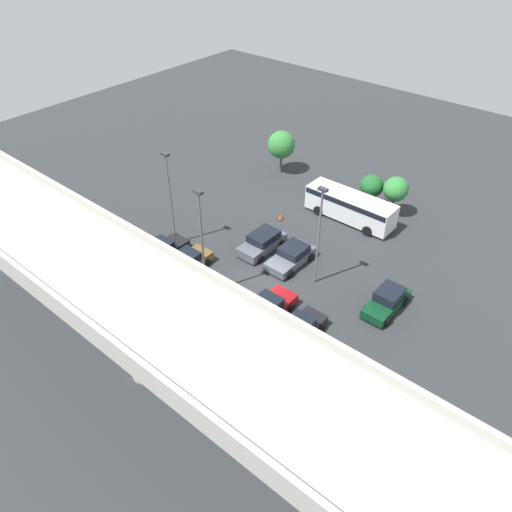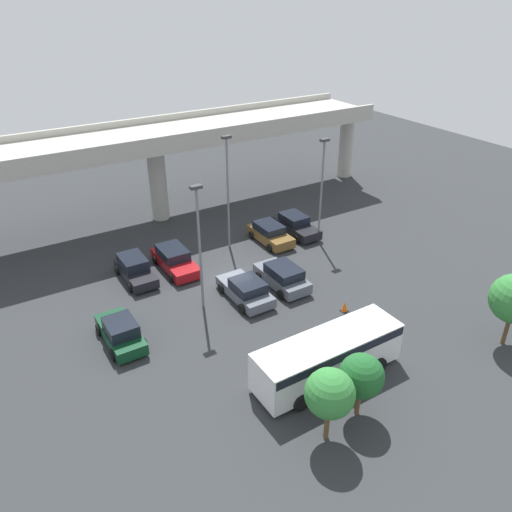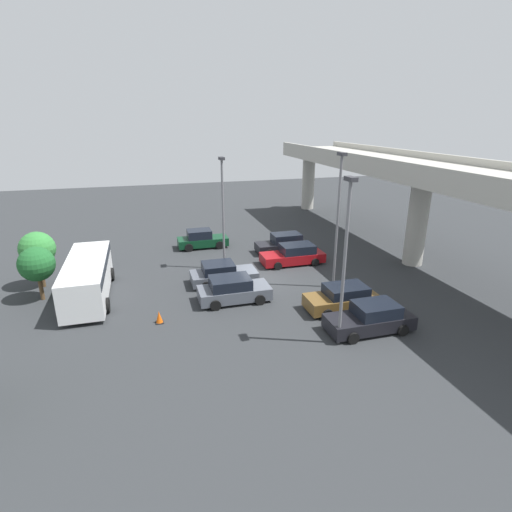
% 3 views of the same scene
% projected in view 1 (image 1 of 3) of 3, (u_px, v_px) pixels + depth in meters
% --- Properties ---
extents(ground_plane, '(91.00, 91.00, 0.00)m').
position_uv_depth(ground_plane, '(269.00, 277.00, 38.84)').
color(ground_plane, '#2D3033').
extents(highway_overpass, '(43.41, 6.73, 8.10)m').
position_uv_depth(highway_overpass, '(128.00, 297.00, 27.25)').
color(highway_overpass, '#ADAAA0').
rests_on(highway_overpass, ground_plane).
extents(parked_car_0, '(2.03, 4.31, 1.60)m').
position_uv_depth(parked_car_0, '(387.00, 301.00, 35.61)').
color(parked_car_0, '#0C381E').
rests_on(parked_car_0, ground_plane).
extents(parked_car_1, '(2.02, 4.41, 1.58)m').
position_uv_depth(parked_car_1, '(298.00, 330.00, 33.30)').
color(parked_car_1, black).
rests_on(parked_car_1, ground_plane).
extents(parked_car_2, '(2.17, 4.87, 1.54)m').
position_uv_depth(parked_car_2, '(266.00, 309.00, 34.92)').
color(parked_car_2, maroon).
rests_on(parked_car_2, ground_plane).
extents(parked_car_3, '(2.26, 4.49, 1.48)m').
position_uv_depth(parked_car_3, '(291.00, 256.00, 39.85)').
color(parked_car_3, '#515660').
rests_on(parked_car_3, ground_plane).
extents(parked_car_4, '(2.20, 4.41, 1.57)m').
position_uv_depth(parked_car_4, '(262.00, 242.00, 41.28)').
color(parked_car_4, '#515660').
rests_on(parked_car_4, ground_plane).
extents(parked_car_5, '(2.11, 4.30, 1.50)m').
position_uv_depth(parked_car_5, '(186.00, 262.00, 39.15)').
color(parked_car_5, brown).
rests_on(parked_car_5, ground_plane).
extents(parked_car_6, '(2.12, 4.65, 1.55)m').
position_uv_depth(parked_car_6, '(161.00, 251.00, 40.36)').
color(parked_car_6, black).
rests_on(parked_car_6, ground_plane).
extents(shuttle_bus, '(8.24, 2.68, 2.45)m').
position_uv_depth(shuttle_bus, '(350.00, 205.00, 44.51)').
color(shuttle_bus, white).
rests_on(shuttle_bus, ground_plane).
extents(lamp_post_near_aisle, '(0.70, 0.35, 8.34)m').
position_uv_depth(lamp_post_near_aisle, '(170.00, 193.00, 39.52)').
color(lamp_post_near_aisle, slate).
rests_on(lamp_post_near_aisle, ground_plane).
extents(lamp_post_mid_lot, '(0.70, 0.35, 8.23)m').
position_uv_depth(lamp_post_mid_lot, '(319.00, 230.00, 35.50)').
color(lamp_post_mid_lot, slate).
rests_on(lamp_post_mid_lot, ground_plane).
extents(lamp_post_by_overpass, '(0.70, 0.35, 8.82)m').
position_uv_depth(lamp_post_by_overpass, '(202.00, 237.00, 34.26)').
color(lamp_post_by_overpass, slate).
rests_on(lamp_post_by_overpass, ground_plane).
extents(tree_front_left, '(2.25, 2.25, 3.81)m').
position_uv_depth(tree_front_left, '(396.00, 189.00, 44.38)').
color(tree_front_left, brown).
rests_on(tree_front_left, ground_plane).
extents(tree_front_centre, '(2.14, 2.14, 3.43)m').
position_uv_depth(tree_front_centre, '(372.00, 186.00, 45.48)').
color(tree_front_centre, brown).
rests_on(tree_front_centre, ground_plane).
extents(tree_front_right, '(2.81, 2.81, 4.48)m').
position_uv_depth(tree_front_right, '(281.00, 145.00, 50.79)').
color(tree_front_right, brown).
rests_on(tree_front_right, ground_plane).
extents(traffic_cone, '(0.44, 0.44, 0.70)m').
position_uv_depth(traffic_cone, '(281.00, 216.00, 45.14)').
color(traffic_cone, black).
rests_on(traffic_cone, ground_plane).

